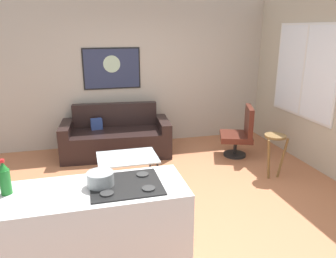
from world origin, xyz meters
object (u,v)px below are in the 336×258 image
object	(u,v)px
couch	(116,138)
coffee_table	(127,159)
wall_painting	(112,68)
bar_stool	(274,145)
armchair	(240,133)
mixing_bowl	(100,180)
soda_bottle	(5,178)

from	to	relation	value
couch	coffee_table	size ratio (longest dim) A/B	2.24
coffee_table	wall_painting	distance (m)	2.04
couch	bar_stool	distance (m)	2.74
armchair	mixing_bowl	bearing A→B (deg)	-136.20
wall_painting	armchair	bearing A→B (deg)	-29.66
armchair	coffee_table	bearing A→B (deg)	-166.39
armchair	couch	bearing A→B (deg)	162.61
couch	mixing_bowl	xyz separation A→B (m)	(-0.43, -3.12, 0.69)
coffee_table	soda_bottle	world-z (taller)	soda_bottle
wall_painting	mixing_bowl	bearing A→B (deg)	-97.17
couch	bar_stool	bearing A→B (deg)	-35.59
couch	armchair	xyz separation A→B (m)	(2.13, -0.67, 0.14)
soda_bottle	bar_stool	bearing A→B (deg)	23.38
coffee_table	mixing_bowl	size ratio (longest dim) A/B	3.85
mixing_bowl	couch	bearing A→B (deg)	82.18
couch	mixing_bowl	distance (m)	3.22
coffee_table	soda_bottle	xyz separation A→B (m)	(-1.22, -1.89, 0.70)
armchair	wall_painting	size ratio (longest dim) A/B	0.86
soda_bottle	mixing_bowl	bearing A→B (deg)	-4.59
couch	armchair	world-z (taller)	armchair
armchair	bar_stool	world-z (taller)	armchair
coffee_table	mixing_bowl	world-z (taller)	mixing_bowl
couch	coffee_table	world-z (taller)	couch
coffee_table	wall_painting	world-z (taller)	wall_painting
bar_stool	mixing_bowl	xyz separation A→B (m)	(-2.65, -1.53, 0.47)
bar_stool	soda_bottle	bearing A→B (deg)	-156.62
bar_stool	mixing_bowl	world-z (taller)	mixing_bowl
armchair	wall_painting	bearing A→B (deg)	150.34
soda_bottle	coffee_table	bearing A→B (deg)	57.16
mixing_bowl	wall_painting	world-z (taller)	wall_painting
mixing_bowl	wall_painting	xyz separation A→B (m)	(0.46, 3.64, 0.50)
couch	mixing_bowl	size ratio (longest dim) A/B	8.62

